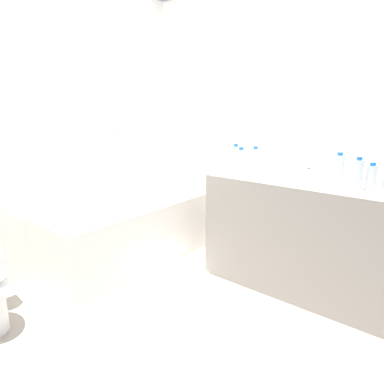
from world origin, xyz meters
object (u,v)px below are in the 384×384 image
Objects in this scene: water_bottle_0 at (241,161)px; water_bottle_5 at (358,174)px; sink_basin at (299,176)px; bath_mat at (182,274)px; sink_faucet at (308,172)px; water_bottle_3 at (255,162)px; drinking_glass_2 at (251,167)px; water_bottle_4 at (235,158)px; water_bottle_1 at (371,178)px; drinking_glass_1 at (270,170)px; water_bottle_2 at (339,169)px; bathtub at (131,230)px.

water_bottle_5 reaches higher than water_bottle_0.
sink_basin reaches higher than bath_mat.
water_bottle_0 reaches higher than sink_faucet.
drinking_glass_2 is (0.08, 0.08, -0.06)m from water_bottle_3.
drinking_glass_2 is at bearing -86.64° from water_bottle_4.
sink_faucet reaches higher than sink_basin.
water_bottle_5 reaches higher than water_bottle_1.
drinking_glass_1 is at bearing -87.85° from water_bottle_0.
sink_faucet is at bearing -69.76° from drinking_glass_2.
water_bottle_1 is at bearing -112.09° from sink_faucet.
water_bottle_0 is at bearing 92.15° from drinking_glass_1.
sink_faucet is 0.69× the size of water_bottle_5.
bath_mat is (-0.47, 0.38, -0.93)m from drinking_glass_2.
drinking_glass_2 is at bearing 91.30° from water_bottle_2.
bath_mat is (-0.43, 0.81, -0.91)m from sink_basin.
water_bottle_1 is 1.97× the size of drinking_glass_1.
water_bottle_2 is at bearing -88.70° from drinking_glass_2.
water_bottle_2 is (0.05, -0.27, 0.08)m from sink_basin.
drinking_glass_1 is 0.15× the size of bath_mat.
drinking_glass_2 is (0.04, -0.08, -0.05)m from water_bottle_0.
drinking_glass_1 is (0.54, -1.12, 0.63)m from bathtub.
drinking_glass_1 is (0.01, 0.75, -0.04)m from water_bottle_1.
drinking_glass_1 is at bearing -52.17° from bath_mat.
drinking_glass_1 is (0.01, 0.25, 0.02)m from sink_basin.
sink_faucet is at bearing -52.17° from bath_mat.
bathtub reaches higher than water_bottle_5.
water_bottle_1 is 1.09m from water_bottle_4.
water_bottle_5 is at bearing -89.31° from water_bottle_3.
bathtub reaches higher than water_bottle_1.
drinking_glass_1 reaches higher than drinking_glass_2.
bathtub is 2.53× the size of bath_mat.
water_bottle_2 reaches higher than sink_faucet.
bath_mat is at bearing 154.02° from water_bottle_4.
water_bottle_4 is 1.12m from bath_mat.
sink_faucet is 0.32m from water_bottle_2.
drinking_glass_2 is at bearing 85.51° from water_bottle_5.
water_bottle_3 reaches higher than sink_basin.
bath_mat is (-0.49, 1.08, -0.99)m from water_bottle_2.
water_bottle_0 is at bearing 94.10° from water_bottle_2.
water_bottle_0 is (-0.00, 0.51, 0.07)m from sink_basin.
water_bottle_0 is 0.93m from water_bottle_5.
water_bottle_2 is 0.36× the size of bath_mat.
water_bottle_1 is 0.09m from water_bottle_5.
water_bottle_3 reaches higher than water_bottle_5.
sink_basin is 1.30m from bath_mat.
water_bottle_4 reaches higher than drinking_glass_2.
water_bottle_5 is at bearing -119.18° from water_bottle_2.
sink_faucet is at bearing -68.55° from water_bottle_0.
sink_basin is at bearing 89.29° from water_bottle_1.
water_bottle_5 is (-0.08, -0.15, -0.01)m from water_bottle_2.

